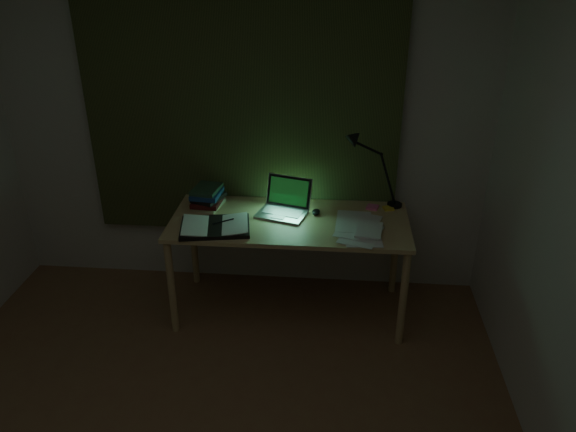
% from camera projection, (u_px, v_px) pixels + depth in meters
% --- Properties ---
extents(wall_back, '(3.50, 0.00, 2.50)m').
position_uv_depth(wall_back, '(243.00, 125.00, 3.96)').
color(wall_back, beige).
rests_on(wall_back, ground).
extents(curtain, '(2.20, 0.06, 2.00)m').
position_uv_depth(curtain, '(241.00, 99.00, 3.84)').
color(curtain, '#2F361B').
rests_on(curtain, wall_back).
extents(desk, '(1.60, 0.70, 0.73)m').
position_uv_depth(desk, '(290.00, 266.00, 3.94)').
color(desk, tan).
rests_on(desk, floor).
extents(laptop, '(0.41, 0.44, 0.23)m').
position_uv_depth(laptop, '(282.00, 200.00, 3.79)').
color(laptop, silver).
rests_on(laptop, desk).
extents(open_textbook, '(0.49, 0.39, 0.04)m').
position_uv_depth(open_textbook, '(215.00, 226.00, 3.66)').
color(open_textbook, white).
rests_on(open_textbook, desk).
extents(book_stack, '(0.24, 0.26, 0.15)m').
position_uv_depth(book_stack, '(208.00, 197.00, 3.93)').
color(book_stack, white).
rests_on(book_stack, desk).
extents(loose_papers, '(0.45, 0.47, 0.02)m').
position_uv_depth(loose_papers, '(360.00, 229.00, 3.64)').
color(loose_papers, silver).
rests_on(loose_papers, desk).
extents(mouse, '(0.06, 0.09, 0.03)m').
position_uv_depth(mouse, '(316.00, 212.00, 3.85)').
color(mouse, black).
rests_on(mouse, desk).
extents(sticky_yellow, '(0.08, 0.08, 0.01)m').
position_uv_depth(sticky_yellow, '(388.00, 208.00, 3.93)').
color(sticky_yellow, yellow).
rests_on(sticky_yellow, desk).
extents(sticky_pink, '(0.10, 0.10, 0.02)m').
position_uv_depth(sticky_pink, '(372.00, 207.00, 3.94)').
color(sticky_pink, pink).
rests_on(sticky_pink, desk).
extents(desk_lamp, '(0.38, 0.30, 0.56)m').
position_uv_depth(desk_lamp, '(398.00, 169.00, 3.85)').
color(desk_lamp, black).
rests_on(desk_lamp, desk).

